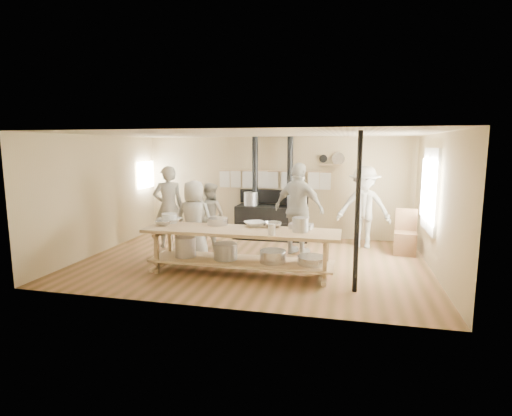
{
  "coord_description": "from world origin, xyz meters",
  "views": [
    {
      "loc": [
        1.9,
        -7.81,
        2.35
      ],
      "look_at": [
        0.03,
        0.2,
        1.08
      ],
      "focal_mm": 28.0,
      "sensor_mm": 36.0,
      "label": 1
    }
  ],
  "objects_px": {
    "cook_left": "(210,216)",
    "cook_center": "(194,220)",
    "cook_by_window": "(364,207)",
    "prep_table": "(240,247)",
    "stove": "(272,218)",
    "roasting_pan": "(301,226)",
    "chair": "(405,241)",
    "cook_far_left": "(168,207)",
    "cook_right": "(299,209)"
  },
  "relations": [
    {
      "from": "cook_left",
      "to": "cook_center",
      "type": "bearing_deg",
      "value": 110.72
    },
    {
      "from": "cook_left",
      "to": "cook_by_window",
      "type": "relative_size",
      "value": 0.8
    },
    {
      "from": "prep_table",
      "to": "cook_left",
      "type": "xyz_separation_m",
      "value": [
        -1.2,
        1.74,
        0.25
      ]
    },
    {
      "from": "prep_table",
      "to": "cook_left",
      "type": "bearing_deg",
      "value": 124.64
    },
    {
      "from": "stove",
      "to": "cook_center",
      "type": "distance_m",
      "value": 2.53
    },
    {
      "from": "cook_by_window",
      "to": "roasting_pan",
      "type": "relative_size",
      "value": 4.58
    },
    {
      "from": "prep_table",
      "to": "cook_left",
      "type": "relative_size",
      "value": 2.35
    },
    {
      "from": "prep_table",
      "to": "chair",
      "type": "bearing_deg",
      "value": 34.69
    },
    {
      "from": "cook_center",
      "to": "chair",
      "type": "xyz_separation_m",
      "value": [
        4.39,
        1.36,
        -0.54
      ]
    },
    {
      "from": "roasting_pan",
      "to": "cook_center",
      "type": "bearing_deg",
      "value": 167.77
    },
    {
      "from": "stove",
      "to": "chair",
      "type": "xyz_separation_m",
      "value": [
        3.16,
        -0.83,
        -0.23
      ]
    },
    {
      "from": "cook_left",
      "to": "roasting_pan",
      "type": "relative_size",
      "value": 3.67
    },
    {
      "from": "cook_center",
      "to": "roasting_pan",
      "type": "relative_size",
      "value": 3.98
    },
    {
      "from": "chair",
      "to": "cook_center",
      "type": "bearing_deg",
      "value": -156.43
    },
    {
      "from": "cook_center",
      "to": "stove",
      "type": "bearing_deg",
      "value": -120.34
    },
    {
      "from": "cook_by_window",
      "to": "chair",
      "type": "xyz_separation_m",
      "value": [
        0.89,
        -0.41,
        -0.66
      ]
    },
    {
      "from": "cook_far_left",
      "to": "cook_by_window",
      "type": "bearing_deg",
      "value": 158.18
    },
    {
      "from": "cook_far_left",
      "to": "cook_right",
      "type": "xyz_separation_m",
      "value": [
        3.06,
        0.02,
        0.05
      ]
    },
    {
      "from": "stove",
      "to": "prep_table",
      "type": "xyz_separation_m",
      "value": [
        -0.0,
        -3.02,
        -0.0
      ]
    },
    {
      "from": "cook_by_window",
      "to": "chair",
      "type": "height_order",
      "value": "cook_by_window"
    },
    {
      "from": "cook_by_window",
      "to": "roasting_pan",
      "type": "xyz_separation_m",
      "value": [
        -1.19,
        -2.27,
        -0.06
      ]
    },
    {
      "from": "cook_right",
      "to": "roasting_pan",
      "type": "height_order",
      "value": "cook_right"
    },
    {
      "from": "cook_by_window",
      "to": "roasting_pan",
      "type": "height_order",
      "value": "cook_by_window"
    },
    {
      "from": "chair",
      "to": "cook_right",
      "type": "bearing_deg",
      "value": -159.96
    },
    {
      "from": "cook_right",
      "to": "cook_far_left",
      "type": "bearing_deg",
      "value": 23.38
    },
    {
      "from": "stove",
      "to": "roasting_pan",
      "type": "xyz_separation_m",
      "value": [
        1.07,
        -2.69,
        0.38
      ]
    },
    {
      "from": "cook_left",
      "to": "roasting_pan",
      "type": "height_order",
      "value": "cook_left"
    },
    {
      "from": "prep_table",
      "to": "cook_right",
      "type": "distance_m",
      "value": 1.91
    },
    {
      "from": "stove",
      "to": "prep_table",
      "type": "height_order",
      "value": "stove"
    },
    {
      "from": "stove",
      "to": "cook_left",
      "type": "relative_size",
      "value": 1.7
    },
    {
      "from": "prep_table",
      "to": "cook_center",
      "type": "xyz_separation_m",
      "value": [
        -1.23,
        0.83,
        0.31
      ]
    },
    {
      "from": "cook_right",
      "to": "cook_center",
      "type": "bearing_deg",
      "value": 43.93
    },
    {
      "from": "cook_left",
      "to": "cook_by_window",
      "type": "xyz_separation_m",
      "value": [
        3.47,
        0.86,
        0.19
      ]
    },
    {
      "from": "cook_far_left",
      "to": "roasting_pan",
      "type": "relative_size",
      "value": 4.58
    },
    {
      "from": "cook_center",
      "to": "prep_table",
      "type": "bearing_deg",
      "value": 145.13
    },
    {
      "from": "cook_by_window",
      "to": "chair",
      "type": "distance_m",
      "value": 1.19
    },
    {
      "from": "cook_by_window",
      "to": "stove",
      "type": "bearing_deg",
      "value": 176.27
    },
    {
      "from": "cook_right",
      "to": "cook_by_window",
      "type": "xyz_separation_m",
      "value": [
        1.4,
        0.97,
        -0.05
      ]
    },
    {
      "from": "prep_table",
      "to": "cook_by_window",
      "type": "bearing_deg",
      "value": 48.88
    },
    {
      "from": "chair",
      "to": "roasting_pan",
      "type": "height_order",
      "value": "chair"
    },
    {
      "from": "cook_right",
      "to": "stove",
      "type": "bearing_deg",
      "value": -35.02
    },
    {
      "from": "cook_far_left",
      "to": "cook_right",
      "type": "height_order",
      "value": "cook_right"
    },
    {
      "from": "cook_far_left",
      "to": "cook_center",
      "type": "xyz_separation_m",
      "value": [
        0.96,
        -0.78,
        -0.13
      ]
    },
    {
      "from": "prep_table",
      "to": "cook_center",
      "type": "height_order",
      "value": "cook_center"
    },
    {
      "from": "prep_table",
      "to": "cook_far_left",
      "type": "relative_size",
      "value": 1.88
    },
    {
      "from": "cook_center",
      "to": "chair",
      "type": "bearing_deg",
      "value": -163.74
    },
    {
      "from": "chair",
      "to": "prep_table",
      "type": "bearing_deg",
      "value": -138.93
    },
    {
      "from": "prep_table",
      "to": "chair",
      "type": "xyz_separation_m",
      "value": [
        3.16,
        2.19,
        -0.23
      ]
    },
    {
      "from": "prep_table",
      "to": "roasting_pan",
      "type": "height_order",
      "value": "roasting_pan"
    },
    {
      "from": "cook_far_left",
      "to": "cook_left",
      "type": "distance_m",
      "value": 1.01
    }
  ]
}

